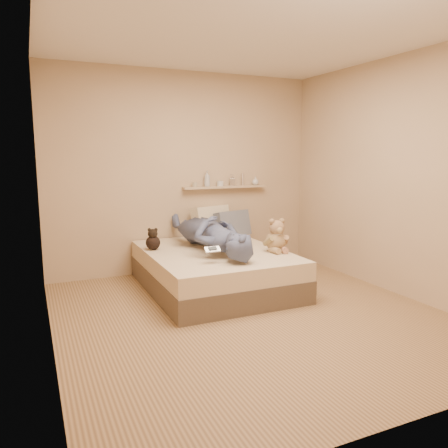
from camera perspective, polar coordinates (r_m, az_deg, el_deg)
name	(u,v)px	position (r m, az deg, el deg)	size (l,w,h in m)	color
room	(253,181)	(4.06, 3.78, 5.63)	(3.80, 3.80, 3.80)	#9F7D52
bed	(214,270)	(5.07, -1.30, -5.97)	(1.50, 1.90, 0.45)	brown
game_console	(212,249)	(4.41, -1.52, -3.33)	(0.16, 0.07, 0.06)	#B4B6BB
teddy_bear	(276,238)	(4.97, 6.87, -1.81)	(0.32, 0.31, 0.39)	tan
dark_plush	(153,240)	(5.09, -9.26, -2.13)	(0.17, 0.17, 0.26)	black
pillow_cream	(211,221)	(5.85, -1.66, 0.34)	(0.55, 0.16, 0.40)	beige
pillow_grey	(233,224)	(5.83, 1.14, 0.01)	(0.50, 0.14, 0.34)	slate
person	(210,232)	(5.03, -1.78, -1.10)	(0.62, 1.69, 0.41)	#4C5478
wall_shelf	(225,187)	(5.97, 0.14, 4.86)	(1.20, 0.12, 0.03)	tan
shelf_bottles	(226,180)	(5.97, 0.26, 5.72)	(1.00, 0.12, 0.21)	#B4AF9A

